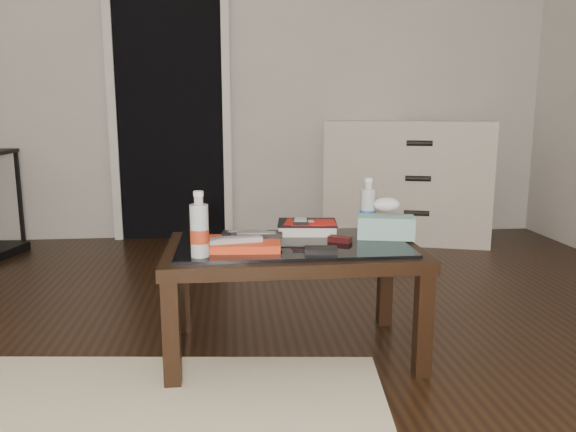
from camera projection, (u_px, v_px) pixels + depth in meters
name	position (u px, v px, depth m)	size (l,w,h in m)	color
ground	(224.00, 388.00, 2.01)	(5.00, 5.00, 0.00)	black
doorway	(170.00, 104.00, 4.19)	(0.90, 0.08, 2.07)	black
coffee_table	(292.00, 258.00, 2.25)	(1.00, 0.60, 0.46)	black
dresser	(406.00, 181.00, 4.25)	(1.29, 0.84, 0.90)	beige
magazines	(243.00, 244.00, 2.15)	(0.28, 0.21, 0.03)	red
remote_silver	(235.00, 239.00, 2.11)	(0.20, 0.05, 0.02)	#9E9EA2
remote_black_front	(257.00, 235.00, 2.18)	(0.20, 0.05, 0.02)	black
remote_black_back	(248.00, 233.00, 2.21)	(0.20, 0.05, 0.02)	black
textbook	(307.00, 227.00, 2.41)	(0.25, 0.20, 0.05)	black
dvd_mailers	(308.00, 222.00, 2.39)	(0.19, 0.14, 0.01)	#BB120C
ipod	(301.00, 221.00, 2.36)	(0.06, 0.10, 0.02)	black
flip_phone	(340.00, 239.00, 2.25)	(0.09, 0.05, 0.02)	black
wallet	(321.00, 250.00, 2.07)	(0.12, 0.07, 0.02)	black
water_bottle_left	(199.00, 224.00, 2.00)	(0.07, 0.07, 0.24)	#B5BCC0
water_bottle_right	(368.00, 205.00, 2.39)	(0.07, 0.07, 0.24)	silver
tissue_box	(386.00, 227.00, 2.31)	(0.23, 0.12, 0.09)	teal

